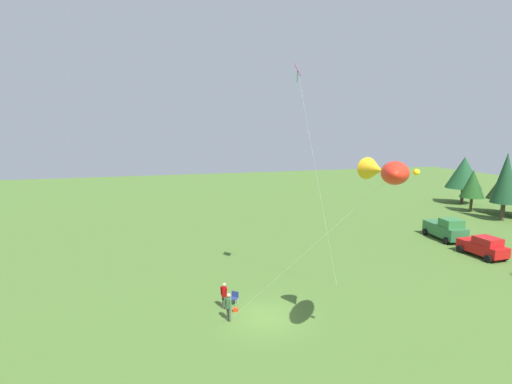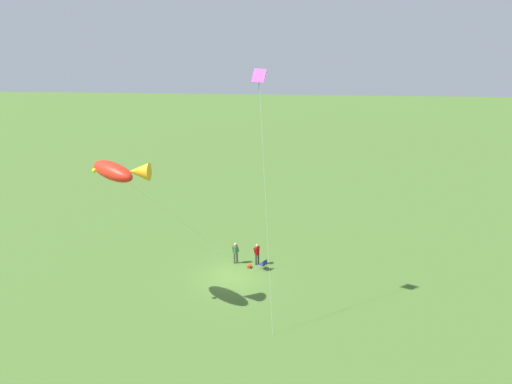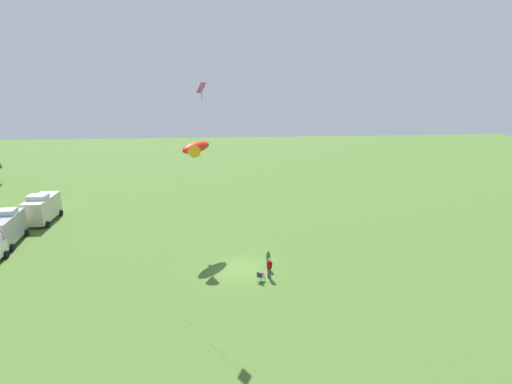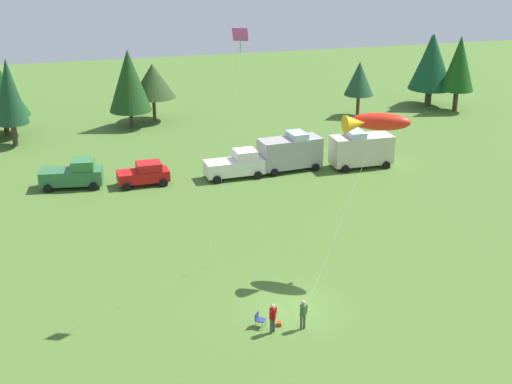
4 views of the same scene
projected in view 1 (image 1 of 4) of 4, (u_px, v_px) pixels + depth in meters
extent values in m
plane|color=#46692A|center=(264.00, 317.00, 24.36)|extent=(160.00, 160.00, 0.00)
cylinder|color=#424B3B|center=(230.00, 315.00, 23.71)|extent=(0.14, 0.14, 0.85)
cylinder|color=#424B3B|center=(228.00, 314.00, 23.88)|extent=(0.14, 0.14, 0.85)
cylinder|color=#39613C|center=(229.00, 303.00, 23.68)|extent=(0.44, 0.44, 0.62)
sphere|color=tan|center=(229.00, 295.00, 23.61)|extent=(0.24, 0.24, 0.24)
cylinder|color=#39613C|center=(230.00, 304.00, 23.48)|extent=(0.15, 0.13, 0.55)
cylinder|color=#39613C|center=(226.00, 301.00, 23.79)|extent=(0.21, 0.16, 0.56)
cube|color=navy|center=(234.00, 298.00, 26.04)|extent=(0.67, 0.67, 0.04)
cube|color=navy|center=(235.00, 294.00, 26.21)|extent=(0.32, 0.41, 0.40)
cylinder|color=#A5A8AD|center=(236.00, 303.00, 25.81)|extent=(0.03, 0.03, 0.42)
cylinder|color=#A5A8AD|center=(230.00, 302.00, 25.95)|extent=(0.03, 0.03, 0.42)
cylinder|color=#A5A8AD|center=(238.00, 301.00, 26.20)|extent=(0.03, 0.03, 0.42)
cylinder|color=#A5A8AD|center=(232.00, 300.00, 26.34)|extent=(0.03, 0.03, 0.42)
cylinder|color=#3B3F36|center=(226.00, 303.00, 25.34)|extent=(0.14, 0.14, 0.85)
cylinder|color=#3B3F36|center=(223.00, 302.00, 25.47)|extent=(0.14, 0.14, 0.85)
cylinder|color=#9D090A|center=(224.00, 292.00, 25.29)|extent=(0.48, 0.48, 0.62)
sphere|color=tan|center=(224.00, 285.00, 25.22)|extent=(0.24, 0.24, 0.24)
cylinder|color=#9D090A|center=(226.00, 292.00, 25.12)|extent=(0.23, 0.20, 0.56)
cylinder|color=#9D090A|center=(221.00, 291.00, 25.35)|extent=(0.17, 0.16, 0.56)
cube|color=red|center=(235.00, 310.00, 25.09)|extent=(0.30, 0.37, 0.22)
cube|color=#2D663A|center=(445.00, 230.00, 41.58)|extent=(5.22, 2.66, 1.20)
cube|color=#307139|center=(451.00, 223.00, 40.45)|extent=(2.03, 2.07, 0.80)
cylinder|color=black|center=(465.00, 240.00, 40.09)|extent=(0.70, 0.31, 0.68)
cylinder|color=black|center=(445.00, 241.00, 39.75)|extent=(0.70, 0.31, 0.68)
cylinder|color=black|center=(443.00, 231.00, 43.60)|extent=(0.70, 0.31, 0.68)
cylinder|color=black|center=(425.00, 232.00, 43.27)|extent=(0.70, 0.31, 0.68)
cube|color=red|center=(482.00, 248.00, 35.89)|extent=(4.26, 1.94, 0.90)
cube|color=red|center=(488.00, 241.00, 35.29)|extent=(2.05, 1.72, 0.65)
cylinder|color=black|center=(505.00, 257.00, 34.85)|extent=(0.69, 0.24, 0.68)
cylinder|color=black|center=(488.00, 259.00, 34.23)|extent=(0.69, 0.24, 0.68)
cylinder|color=black|center=(476.00, 247.00, 37.68)|extent=(0.69, 0.24, 0.68)
cylinder|color=black|center=(460.00, 249.00, 37.06)|extent=(0.69, 0.24, 0.68)
cylinder|color=#482F28|center=(462.00, 196.00, 61.39)|extent=(0.46, 0.46, 2.45)
cone|color=#1B4926|center=(464.00, 172.00, 60.82)|extent=(5.18, 5.18, 4.77)
cylinder|color=#453C1D|center=(471.00, 205.00, 55.38)|extent=(0.38, 0.38, 2.01)
cone|color=#1E4B1B|center=(473.00, 184.00, 54.93)|extent=(3.15, 3.15, 3.84)
cylinder|color=brown|center=(503.00, 206.00, 54.01)|extent=(0.43, 0.43, 2.03)
cone|color=#28391B|center=(505.00, 184.00, 53.53)|extent=(4.40, 4.40, 4.12)
cylinder|color=#433629|center=(502.00, 212.00, 49.91)|extent=(0.51, 0.51, 2.26)
cone|color=#194124|center=(506.00, 178.00, 49.24)|extent=(3.12, 3.12, 6.28)
ellipsoid|color=red|center=(395.00, 173.00, 17.74)|extent=(3.68, 3.17, 1.25)
cone|color=#F7AD1A|center=(374.00, 169.00, 19.28)|extent=(1.26, 1.11, 1.11)
sphere|color=yellow|center=(417.00, 172.00, 16.88)|extent=(0.27, 0.27, 0.27)
cylinder|color=silver|center=(300.00, 257.00, 20.91)|extent=(6.97, 6.01, 9.43)
cylinder|color=#4C3823|center=(230.00, 319.00, 24.09)|extent=(0.04, 0.04, 0.01)
cube|color=#D040A1|center=(297.00, 69.00, 24.90)|extent=(0.91, 0.71, 0.74)
cylinder|color=green|center=(297.00, 77.00, 24.97)|extent=(0.04, 0.04, 0.82)
cylinder|color=silver|center=(319.00, 186.00, 27.13)|extent=(1.11, 3.86, 15.05)
cylinder|color=#4C3823|center=(337.00, 285.00, 29.36)|extent=(0.04, 0.04, 0.01)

